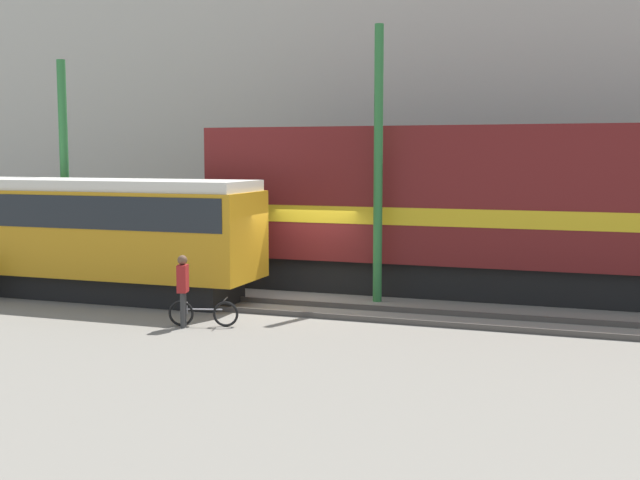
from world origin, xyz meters
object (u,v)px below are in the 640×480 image
at_px(bicycle, 203,313).
at_px(utility_pole_left, 65,172).
at_px(person, 183,283).
at_px(freight_locomotive, 501,208).
at_px(utility_pole_center, 378,165).
at_px(streetcar, 85,230).

height_order(bicycle, utility_pole_left, utility_pole_left).
xyz_separation_m(bicycle, person, (-0.40, -0.26, 0.75)).
bearing_deg(freight_locomotive, utility_pole_left, -171.42).
bearing_deg(utility_pole_left, utility_pole_center, 0.00).
bearing_deg(utility_pole_center, person, -125.74).
relative_size(freight_locomotive, utility_pole_left, 2.44).
distance_m(freight_locomotive, utility_pole_left, 13.70).
bearing_deg(utility_pole_center, freight_locomotive, 33.18).
bearing_deg(utility_pole_center, bicycle, -123.96).
relative_size(freight_locomotive, bicycle, 10.41).
xyz_separation_m(freight_locomotive, utility_pole_center, (-3.12, -2.04, 1.24)).
bearing_deg(bicycle, freight_locomotive, 46.85).
xyz_separation_m(bicycle, utility_pole_left, (-7.32, 4.57, 3.23)).
bearing_deg(person, utility_pole_left, 145.07).
xyz_separation_m(freight_locomotive, bicycle, (-6.20, -6.61, -2.27)).
distance_m(utility_pole_left, utility_pole_center, 10.40).
height_order(person, utility_pole_center, utility_pole_center).
bearing_deg(streetcar, bicycle, -26.32).
bearing_deg(utility_pole_left, bicycle, -31.99).
height_order(freight_locomotive, utility_pole_left, utility_pole_left).
bearing_deg(person, utility_pole_center, 54.26).
distance_m(streetcar, utility_pole_center, 8.65).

